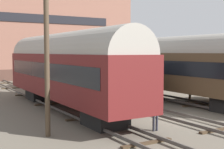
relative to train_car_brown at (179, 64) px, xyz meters
name	(u,v)px	position (x,y,z in m)	size (l,w,h in m)	color
ground_plane	(178,120)	(-4.55, -4.90, -3.00)	(200.00, 200.00, 0.00)	#60594C
track_left	(112,127)	(-9.10, -4.90, -2.86)	(2.60, 60.00, 0.26)	#4C4742
track_middle	(178,117)	(-4.55, -4.90, -2.86)	(2.60, 60.00, 0.26)	#4C4742
train_car_brown	(179,64)	(0.00, 0.00, 0.00)	(2.84, 15.89, 5.24)	black
train_car_maroon	(65,66)	(-9.10, 1.40, 0.01)	(3.06, 17.13, 5.30)	black
train_car_grey	(89,65)	(-4.55, 6.79, -0.15)	(2.90, 15.75, 5.00)	black
person_worker	(155,110)	(-7.35, -6.27, -1.92)	(0.32, 0.32, 1.79)	#282833
utility_pole	(46,32)	(-12.36, -4.47, 1.92)	(1.80, 0.24, 9.51)	#473828
warehouse_building	(25,27)	(-3.47, 32.19, 4.93)	(31.79, 14.01, 15.85)	#4F342A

